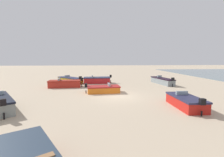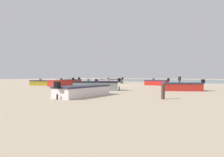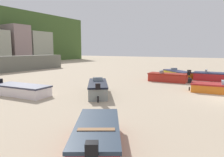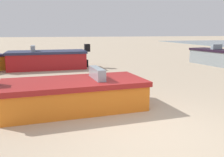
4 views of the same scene
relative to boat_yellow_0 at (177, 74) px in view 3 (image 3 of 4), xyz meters
name	(u,v)px [view 3 (image 3 of 4)]	position (x,y,z in m)	size (l,w,h in m)	color
harbor_pier	(24,63)	(-4.29, 23.87, 0.79)	(14.48, 2.40, 2.42)	#66665B
townhouse_right	(15,44)	(6.16, 41.09, 4.27)	(4.73, 6.44, 9.36)	gray
townhouse_far_right	(37,47)	(12.23, 40.71, 3.66)	(6.58, 5.68, 8.15)	#9B9F8B
boat_yellow_0	(177,74)	(0.00, 0.00, 0.00)	(4.30, 4.31, 1.13)	gold
boat_grey_1	(98,88)	(-13.44, 2.67, 0.06)	(4.53, 3.75, 1.25)	gray
boat_red_2	(213,76)	(-1.06, -4.08, 0.05)	(1.86, 4.20, 1.23)	#B01D21
boat_red_3	(97,136)	(-20.57, -2.27, 0.01)	(4.06, 3.29, 1.14)	red
boat_white_6	(22,90)	(-16.59, 7.39, -0.01)	(2.07, 4.86, 1.11)	white
boat_orange_7	(214,88)	(-8.04, -4.83, -0.04)	(1.93, 3.79, 1.04)	orange
boat_red_8	(168,77)	(-4.21, -0.02, 0.04)	(1.86, 4.31, 1.20)	#B6291E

